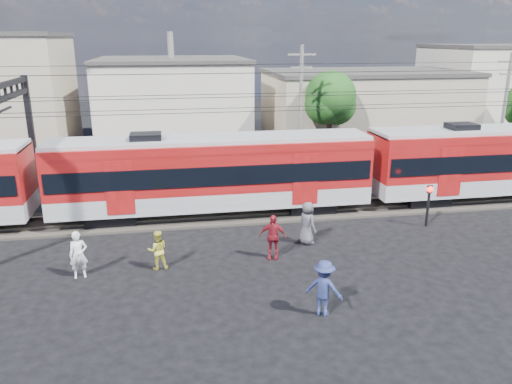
{
  "coord_description": "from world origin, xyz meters",
  "views": [
    {
      "loc": [
        -2.49,
        -16.52,
        8.91
      ],
      "look_at": [
        1.3,
        5.0,
        2.14
      ],
      "focal_mm": 35.0,
      "sensor_mm": 36.0,
      "label": 1
    }
  ],
  "objects_px": {
    "pedestrian_a": "(78,255)",
    "commuter_train": "(217,171)",
    "pedestrian_c": "(324,288)",
    "crossing_signal": "(429,198)"
  },
  "relations": [
    {
      "from": "commuter_train",
      "to": "pedestrian_c",
      "type": "bearing_deg",
      "value": -76.37
    },
    {
      "from": "pedestrian_a",
      "to": "crossing_signal",
      "type": "height_order",
      "value": "crossing_signal"
    },
    {
      "from": "pedestrian_c",
      "to": "pedestrian_a",
      "type": "bearing_deg",
      "value": 5.93
    },
    {
      "from": "crossing_signal",
      "to": "pedestrian_c",
      "type": "bearing_deg",
      "value": -136.74
    },
    {
      "from": "pedestrian_a",
      "to": "crossing_signal",
      "type": "xyz_separation_m",
      "value": [
        15.97,
        2.77,
        0.51
      ]
    },
    {
      "from": "pedestrian_a",
      "to": "crossing_signal",
      "type": "bearing_deg",
      "value": -1.94
    },
    {
      "from": "pedestrian_a",
      "to": "pedestrian_c",
      "type": "distance_m",
      "value": 9.49
    },
    {
      "from": "pedestrian_a",
      "to": "pedestrian_c",
      "type": "bearing_deg",
      "value": -38.71
    },
    {
      "from": "pedestrian_a",
      "to": "commuter_train",
      "type": "bearing_deg",
      "value": 33.56
    },
    {
      "from": "commuter_train",
      "to": "pedestrian_c",
      "type": "xyz_separation_m",
      "value": [
        2.5,
        -10.33,
        -1.42
      ]
    }
  ]
}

